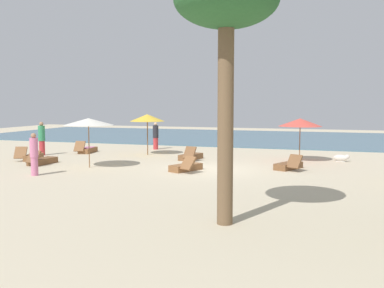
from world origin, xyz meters
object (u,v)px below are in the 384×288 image
Objects in this scene: lounger_4 at (42,161)px; person_3 at (42,138)px; lounger_6 at (32,157)px; dog at (341,158)px; lounger_2 at (191,156)px; umbrella_3 at (300,122)px; umbrella_1 at (147,118)px; palm_0 at (226,9)px; lounger_5 at (87,150)px; umbrella_0 at (88,122)px; person_1 at (34,154)px; person_0 at (156,136)px; lounger_0 at (289,165)px; lounger_1 at (186,167)px.

lounger_4 is 3.74m from person_3.
lounger_6 is 2.26× the size of dog.
umbrella_3 is at bearing 10.92° from lounger_2.
umbrella_3 is at bearing -1.47° from umbrella_1.
palm_0 is (7.28, -12.05, 3.01)m from umbrella_1.
palm_0 is (10.98, -11.84, 4.88)m from lounger_5.
person_3 is (-4.83, 3.13, -1.12)m from umbrella_0.
lounger_4 is at bearing 122.08° from person_1.
lounger_0 is at bearing -33.16° from person_0.
umbrella_3 is 1.15× the size of person_3.
umbrella_0 reaches higher than lounger_5.
umbrella_1 is at bearing 83.32° from umbrella_0.
lounger_0 is 3.96m from dog.
lounger_1 is (3.84, -4.74, -1.88)m from umbrella_1.
lounger_0 reaches higher than lounger_1.
lounger_4 is 13.62m from palm_0.
palm_0 is at bearing -94.28° from lounger_0.
lounger_4 is (-7.09, -0.20, 0.00)m from lounger_1.
lounger_1 is 2.27× the size of dog.
lounger_5 is at bearing 45.88° from person_3.
umbrella_1 is 8.22m from umbrella_3.
umbrella_3 is at bearing 7.40° from person_3.
lounger_1 is 1.04× the size of lounger_4.
umbrella_0 is 1.32× the size of person_0.
umbrella_0 is 10.08m from umbrella_3.
person_3 reaches higher than lounger_0.
lounger_6 is 2.09m from person_3.
umbrella_3 is at bearing -164.27° from dog.
person_1 reaches higher than lounger_0.
lounger_2 is at bearing 18.59° from lounger_6.
umbrella_0 reaches higher than person_1.
umbrella_0 is at bearing -3.81° from lounger_4.
person_1 reaches higher than lounger_1.
person_0 reaches higher than dog.
umbrella_1 is 3.68m from lounger_2.
lounger_6 is at bearing -67.24° from person_3.
person_3 reaches higher than person_1.
dog is (13.44, 5.28, 0.02)m from lounger_4.
person_3 reaches higher than lounger_6.
umbrella_3 is 12.32m from person_1.
dog is (10.81, -2.34, -0.65)m from person_0.
lounger_2 is at bearing 161.43° from lounger_0.
dog is at bearing -12.21° from person_0.
umbrella_3 is (8.21, -0.21, -0.12)m from umbrella_1.
dog is (2.22, 3.27, 0.02)m from lounger_0.
dog is at bearing 2.26° from lounger_5.
person_3 is at bearing 124.38° from person_1.
person_1 is at bearing -73.89° from lounger_5.
lounger_0 is 1.05× the size of person_0.
person_3 reaches higher than person_0.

